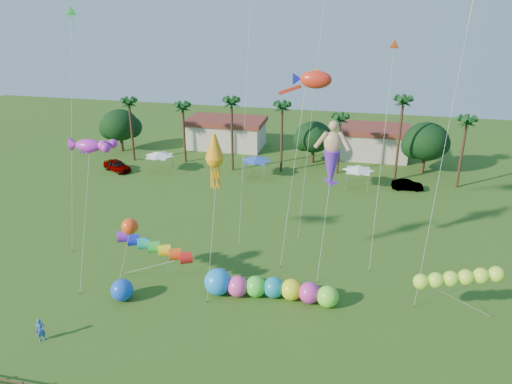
% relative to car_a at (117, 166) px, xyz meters
% --- Properties ---
extents(ground, '(160.00, 160.00, 0.00)m').
position_rel_car_a_xyz_m(ground, '(26.27, -34.96, -0.82)').
color(ground, '#285116').
rests_on(ground, ground).
extents(tree_line, '(69.46, 8.91, 11.00)m').
position_rel_car_a_xyz_m(tree_line, '(29.83, 9.03, 3.46)').
color(tree_line, '#3A2819').
rests_on(tree_line, ground).
extents(buildings_row, '(35.00, 7.00, 4.00)m').
position_rel_car_a_xyz_m(buildings_row, '(23.18, 15.04, 1.18)').
color(buildings_row, beige).
rests_on(buildings_row, ground).
extents(tent_row, '(31.00, 4.00, 0.60)m').
position_rel_car_a_xyz_m(tent_row, '(20.27, 1.37, 1.93)').
color(tent_row, white).
rests_on(tent_row, ground).
extents(car_a, '(5.14, 3.93, 1.63)m').
position_rel_car_a_xyz_m(car_a, '(0.00, 0.00, 0.00)').
color(car_a, '#4C4C54').
rests_on(car_a, ground).
extents(car_b, '(4.11, 1.72, 1.32)m').
position_rel_car_a_xyz_m(car_b, '(40.75, 1.62, -0.15)').
color(car_b, '#4C4C54').
rests_on(car_b, ground).
extents(spectator_a, '(0.82, 0.74, 1.88)m').
position_rel_car_a_xyz_m(spectator_a, '(12.18, -35.95, 0.12)').
color(spectator_a, '#3358B4').
rests_on(spectator_a, ground).
extents(spectator_b, '(1.04, 1.02, 1.70)m').
position_rel_car_a_xyz_m(spectator_b, '(30.12, -26.29, 0.03)').
color(spectator_b, gray).
rests_on(spectator_b, ground).
extents(caterpillar_inflatable, '(11.58, 2.74, 2.36)m').
position_rel_car_a_xyz_m(caterpillar_inflatable, '(27.49, -26.75, 0.17)').
color(caterpillar_inflatable, '#FF43A6').
rests_on(caterpillar_inflatable, ground).
extents(blue_ball, '(1.91, 1.91, 1.91)m').
position_rel_car_a_xyz_m(blue_ball, '(15.67, -29.70, 0.14)').
color(blue_ball, blue).
rests_on(blue_ball, ground).
extents(rainbow_tube, '(8.81, 3.00, 3.88)m').
position_rel_car_a_xyz_m(rainbow_tube, '(18.81, -27.32, 2.55)').
color(rainbow_tube, red).
rests_on(rainbow_tube, ground).
extents(green_worm, '(9.45, 2.71, 4.08)m').
position_rel_car_a_xyz_m(green_worm, '(39.95, -26.75, 2.52)').
color(green_worm, '#BCFE38').
rests_on(green_worm, ground).
extents(orange_ball_kite, '(1.90, 2.65, 6.50)m').
position_rel_car_a_xyz_m(orange_ball_kite, '(15.69, -27.26, 4.96)').
color(orange_ball_kite, '#FF4814').
rests_on(orange_ball_kite, ground).
extents(merman_kite, '(2.98, 5.67, 13.38)m').
position_rel_car_a_xyz_m(merman_kite, '(31.95, -19.13, 9.60)').
color(merman_kite, tan).
rests_on(merman_kite, ground).
extents(fish_kite, '(4.66, 7.36, 17.74)m').
position_rel_car_a_xyz_m(fish_kite, '(29.84, -15.52, 15.99)').
color(fish_kite, red).
rests_on(fish_kite, ground).
extents(squid_kite, '(1.97, 4.61, 13.84)m').
position_rel_car_a_xyz_m(squid_kite, '(22.78, -24.96, 10.77)').
color(squid_kite, orange).
rests_on(squid_kite, ground).
extents(lobster_kite, '(4.72, 6.35, 12.96)m').
position_rel_car_a_xyz_m(lobster_kite, '(11.63, -25.37, 11.34)').
color(lobster_kite, '#C528CB').
rests_on(lobster_kite, ground).
extents(delta_kite_red, '(1.05, 4.73, 20.60)m').
position_rel_car_a_xyz_m(delta_kite_red, '(36.54, -16.15, 18.69)').
color(delta_kite_red, '#DF4F18').
rests_on(delta_kite_red, ground).
extents(delta_kite_green, '(1.23, 4.90, 23.20)m').
position_rel_car_a_xyz_m(delta_kite_green, '(7.39, -18.66, 21.27)').
color(delta_kite_green, green).
rests_on(delta_kite_green, ground).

